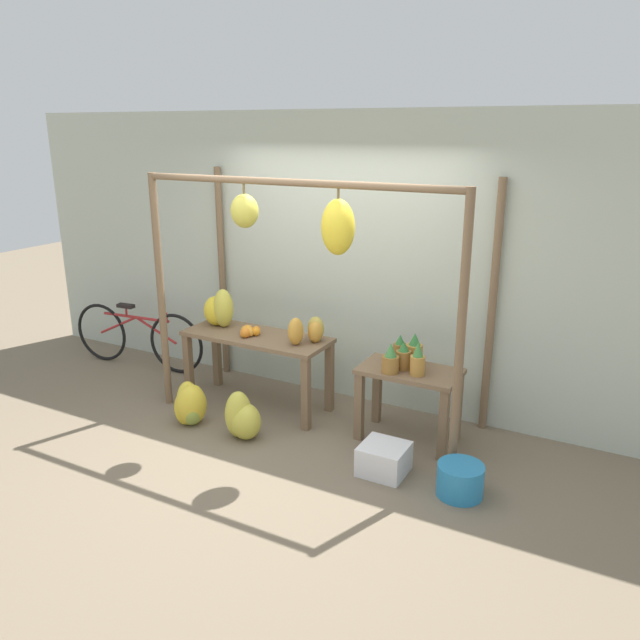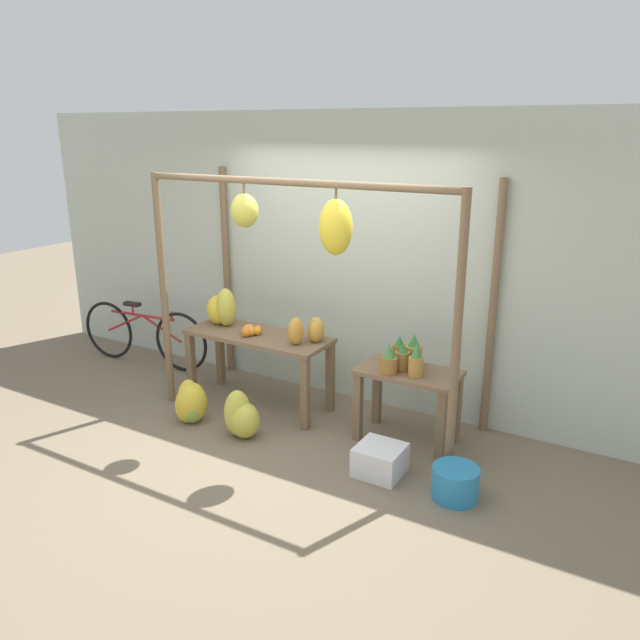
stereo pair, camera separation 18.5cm
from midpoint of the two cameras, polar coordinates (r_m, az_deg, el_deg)
ground_plane at (r=5.40m, az=-5.62°, el=-12.11°), size 20.00×20.00×0.00m
shop_wall_back at (r=6.08m, az=1.59°, el=5.46°), size 8.00×0.08×2.80m
stall_awning at (r=5.30m, az=-1.94°, el=5.87°), size 2.97×1.11×2.25m
display_table_main at (r=6.06m, az=-6.66°, el=-2.51°), size 1.45×0.56×0.74m
display_table_side at (r=5.44m, az=7.18°, el=-6.06°), size 0.86×0.49×0.66m
banana_pile_on_table at (r=6.28m, az=-10.00°, el=0.94°), size 0.37×0.29×0.39m
orange_pile at (r=6.00m, az=-7.43°, el=-1.01°), size 0.20×0.24×0.10m
pineapple_cluster at (r=5.34m, az=6.83°, el=-3.29°), size 0.35×0.40×0.30m
banana_pile_ground_left at (r=5.94m, az=-12.63°, el=-7.62°), size 0.39×0.38×0.40m
banana_pile_ground_right at (r=5.61m, az=-8.08°, el=-8.87°), size 0.40×0.32×0.43m
fruit_crate_white at (r=5.09m, az=4.80°, el=-12.55°), size 0.36×0.35×0.24m
blue_bucket at (r=4.89m, az=11.60°, el=-14.14°), size 0.35×0.35×0.25m
parked_bicycle at (r=7.42m, az=-17.02°, el=-1.45°), size 1.72×0.21×0.73m
papaya_pile at (r=5.72m, az=-2.01°, el=-0.97°), size 0.28×0.37×0.26m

